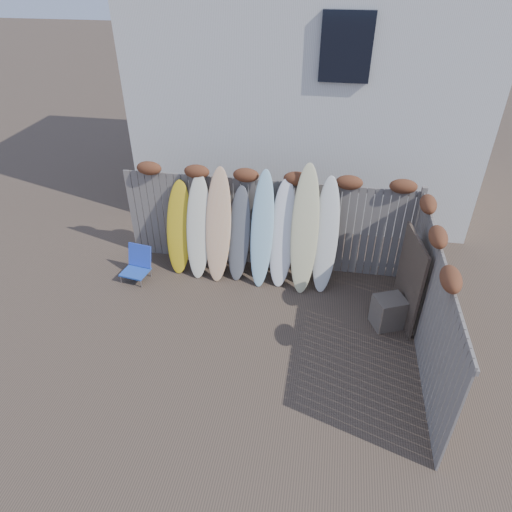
% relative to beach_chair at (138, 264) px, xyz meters
% --- Properties ---
extents(ground, '(80.00, 80.00, 0.00)m').
position_rel_beach_chair_xyz_m(ground, '(2.56, -1.48, -0.32)').
color(ground, '#493A2D').
extents(back_fence, '(6.05, 0.28, 2.24)m').
position_rel_beach_chair_xyz_m(back_fence, '(2.62, 0.92, 0.86)').
color(back_fence, slate).
rests_on(back_fence, ground).
extents(right_fence, '(0.28, 4.40, 2.24)m').
position_rel_beach_chair_xyz_m(right_fence, '(5.56, -1.22, 0.82)').
color(right_fence, slate).
rests_on(right_fence, ground).
extents(house, '(8.50, 5.50, 6.33)m').
position_rel_beach_chair_xyz_m(house, '(3.06, 5.02, 2.88)').
color(house, silver).
rests_on(house, ground).
extents(beach_chair, '(0.60, 0.63, 0.70)m').
position_rel_beach_chair_xyz_m(beach_chair, '(0.00, 0.00, 0.00)').
color(beach_chair, '#234CAF').
rests_on(beach_chair, ground).
extents(wooden_crate, '(0.65, 0.61, 0.61)m').
position_rel_beach_chair_xyz_m(wooden_crate, '(5.07, -0.64, -0.02)').
color(wooden_crate, '#4E463A').
rests_on(wooden_crate, ground).
extents(lattice_panel, '(0.25, 1.17, 1.77)m').
position_rel_beach_chair_xyz_m(lattice_panel, '(5.35, -0.43, 0.56)').
color(lattice_panel, '#2F281C').
rests_on(lattice_panel, ground).
extents(surfboard_0, '(0.56, 0.70, 1.93)m').
position_rel_beach_chair_xyz_m(surfboard_0, '(0.80, 0.53, 0.64)').
color(surfboard_0, gold).
rests_on(surfboard_0, ground).
extents(surfboard_1, '(0.51, 0.75, 2.12)m').
position_rel_beach_chair_xyz_m(surfboard_1, '(1.24, 0.47, 0.74)').
color(surfboard_1, beige).
rests_on(surfboard_1, ground).
extents(surfboard_2, '(0.54, 0.81, 2.29)m').
position_rel_beach_chair_xyz_m(surfboard_2, '(1.66, 0.46, 0.82)').
color(surfboard_2, '#F9B57F').
rests_on(surfboard_2, ground).
extents(surfboard_3, '(0.51, 0.72, 1.92)m').
position_rel_beach_chair_xyz_m(surfboard_3, '(2.07, 0.50, 0.64)').
color(surfboard_3, '#5C5E62').
rests_on(surfboard_3, ground).
extents(surfboard_4, '(0.48, 0.82, 2.31)m').
position_rel_beach_chair_xyz_m(surfboard_4, '(2.56, 0.43, 0.83)').
color(surfboard_4, '#A1D5E9').
rests_on(surfboard_4, ground).
extents(surfboard_5, '(0.55, 0.78, 2.14)m').
position_rel_beach_chair_xyz_m(surfboard_5, '(2.96, 0.47, 0.75)').
color(surfboard_5, white).
rests_on(surfboard_5, ground).
extents(surfboard_6, '(0.55, 0.88, 2.49)m').
position_rel_beach_chair_xyz_m(surfboard_6, '(3.41, 0.40, 0.92)').
color(surfboard_6, beige).
rests_on(surfboard_6, ground).
extents(surfboard_7, '(0.50, 0.80, 2.26)m').
position_rel_beach_chair_xyz_m(surfboard_7, '(3.82, 0.46, 0.81)').
color(surfboard_7, silver).
rests_on(surfboard_7, ground).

